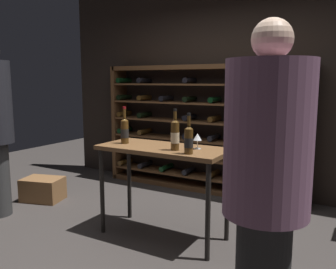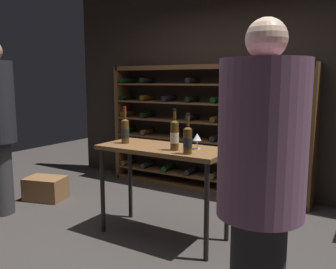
# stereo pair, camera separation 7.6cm
# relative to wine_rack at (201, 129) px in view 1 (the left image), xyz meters

# --- Properties ---
(ground_plane) EXTENTS (9.98, 9.98, 0.00)m
(ground_plane) POSITION_rel_wine_rack_xyz_m (0.38, -1.78, -0.85)
(ground_plane) COLOR #383330
(back_wall) EXTENTS (5.40, 0.10, 2.88)m
(back_wall) POSITION_rel_wine_rack_xyz_m (0.38, 0.21, 0.59)
(back_wall) COLOR black
(back_wall) RESTS_ON ground
(wine_rack) EXTENTS (2.87, 0.32, 1.72)m
(wine_rack) POSITION_rel_wine_rack_xyz_m (0.00, 0.00, 0.00)
(wine_rack) COLOR brown
(wine_rack) RESTS_ON ground
(tasting_table) EXTENTS (1.24, 0.55, 0.89)m
(tasting_table) POSITION_rel_wine_rack_xyz_m (0.33, -1.56, -0.07)
(tasting_table) COLOR brown
(tasting_table) RESTS_ON ground
(person_bystander_red_print) EXTENTS (0.47, 0.47, 1.83)m
(person_bystander_red_print) POSITION_rel_wine_rack_xyz_m (1.55, -2.51, 0.15)
(person_bystander_red_print) COLOR black
(person_bystander_red_print) RESTS_ON ground
(wine_crate) EXTENTS (0.56, 0.46, 0.29)m
(wine_crate) POSITION_rel_wine_rack_xyz_m (-1.54, -1.42, -0.71)
(wine_crate) COLOR brown
(wine_crate) RESTS_ON ground
(wine_bottle_green_slim) EXTENTS (0.08, 0.08, 0.35)m
(wine_bottle_green_slim) POSITION_rel_wine_rack_xyz_m (0.69, -1.74, 0.16)
(wine_bottle_green_slim) COLOR #4C3314
(wine_bottle_green_slim) RESTS_ON tasting_table
(wine_bottle_gold_foil) EXTENTS (0.08, 0.08, 0.37)m
(wine_bottle_gold_foil) POSITION_rel_wine_rack_xyz_m (-0.09, -1.60, 0.17)
(wine_bottle_gold_foil) COLOR #4C3314
(wine_bottle_gold_foil) RESTS_ON tasting_table
(wine_bottle_amber_reserve) EXTENTS (0.08, 0.08, 0.37)m
(wine_bottle_amber_reserve) POSITION_rel_wine_rack_xyz_m (0.51, -1.65, 0.18)
(wine_bottle_amber_reserve) COLOR #4C3314
(wine_bottle_amber_reserve) RESTS_ON tasting_table
(wine_glass_stemmed_left) EXTENTS (0.08, 0.08, 0.14)m
(wine_glass_stemmed_left) POSITION_rel_wine_rack_xyz_m (0.66, -1.50, 0.14)
(wine_glass_stemmed_left) COLOR silver
(wine_glass_stemmed_left) RESTS_ON tasting_table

